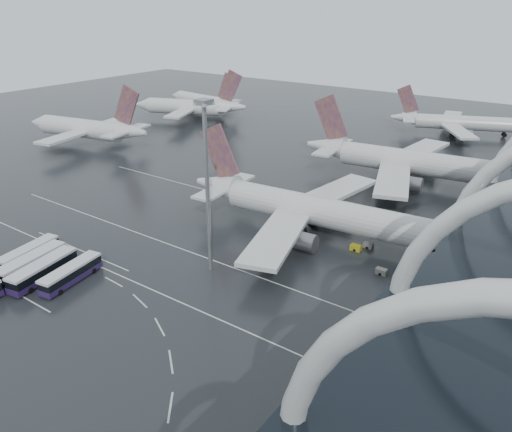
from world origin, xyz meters
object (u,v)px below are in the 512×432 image
Objects in this scene: airliner_gate_c at (457,123)px; bus_row_near_b at (32,263)px; bus_row_near_d at (71,273)px; jet_remote_far at (204,101)px; gse_cart_belly_d at (381,271)px; floodlight_mast at (207,168)px; bus_row_near_a at (29,254)px; bus_row_near_c at (43,270)px; gse_cart_belly_b at (368,245)px; jet_remote_mid at (192,107)px; gse_cart_belly_e at (356,248)px; airliner_gate_b at (411,163)px; jet_remote_west at (88,129)px; airliner_main at (313,211)px.

airliner_gate_c is 150.63m from bus_row_near_b.
jet_remote_far is at bearing 22.13° from bus_row_near_d.
bus_row_near_d reaches higher than gse_cart_belly_d.
bus_row_near_a is at bearing -148.94° from floodlight_mast.
jet_remote_far is at bearing 19.26° from bus_row_near_c.
airliner_gate_c reaches higher than gse_cart_belly_b.
floodlight_mast reaches higher than jet_remote_mid.
bus_row_near_a is at bearing 124.65° from jet_remote_far.
bus_row_near_d is at bearing -131.40° from gse_cart_belly_e.
bus_row_near_a is (56.06, -106.67, -3.64)m from jet_remote_mid.
bus_row_near_c is at bearing -118.00° from airliner_gate_b.
airliner_gate_b is 4.46× the size of bus_row_near_c.
airliner_gate_b is at bearing 104.63° from gse_cart_belly_d.
bus_row_near_d is at bearing -121.81° from airliner_gate_c.
bus_row_near_a is at bearing -126.58° from airliner_gate_c.
jet_remote_far is at bearing -96.27° from jet_remote_west.
bus_row_near_c is at bearing 127.06° from jet_remote_far.
bus_row_near_b reaches higher than gse_cart_belly_e.
bus_row_near_a is 64.95m from gse_cart_belly_b.
bus_row_near_a is (58.36, -58.44, -3.83)m from jet_remote_west.
bus_row_near_b is at bearing -124.24° from bus_row_near_a.
floodlight_mast is 15.70× the size of gse_cart_belly_b.
gse_cart_belly_b is 2.85m from gse_cart_belly_e.
bus_row_near_c is at bearing -133.44° from gse_cart_belly_e.
bus_row_near_c is at bearing -102.64° from bus_row_near_b.
floodlight_mast is 34.40m from gse_cart_belly_e.
airliner_main reaches higher than bus_row_near_a.
bus_row_near_a is (63.53, -122.58, -2.97)m from jet_remote_far.
gse_cart_belly_b is (41.36, 44.42, -1.30)m from bus_row_near_c.
gse_cart_belly_b is (36.62, 42.17, -1.15)m from bus_row_near_d.
jet_remote_far reaches higher than bus_row_near_a.
floodlight_mast is (16.71, 17.55, 17.66)m from bus_row_near_d.
jet_remote_west is at bearing 35.42° from bus_row_near_a.
gse_cart_belly_d is at bearing -63.32° from bus_row_near_c.
gse_cart_belly_b is at bearing 56.91° from gse_cart_belly_e.
airliner_gate_c is (-4.20, 59.80, -1.05)m from airliner_gate_b.
jet_remote_west is at bearing 167.88° from gse_cart_belly_d.
jet_remote_west reaches higher than bus_row_near_d.
gse_cart_belly_b is (107.63, -16.15, -4.98)m from jet_remote_west.
floodlight_mast is (-7.64, -23.89, 14.15)m from airliner_main.
jet_remote_far is 3.26× the size of bus_row_near_a.
jet_remote_far reaches higher than bus_row_near_c.
gse_cart_belly_b is (112.80, -80.28, -4.12)m from jet_remote_far.
jet_remote_mid is at bearing 18.19° from bus_row_near_a.
airliner_gate_c is at bearing 96.30° from gse_cart_belly_b.
airliner_gate_b reaches higher than gse_cart_belly_e.
bus_row_near_a reaches higher than gse_cart_belly_e.
airliner_gate_c is 150.06m from bus_row_near_c.
bus_row_near_b is 62.68m from gse_cart_belly_d.
airliner_main is at bearing 171.19° from gse_cart_belly_e.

